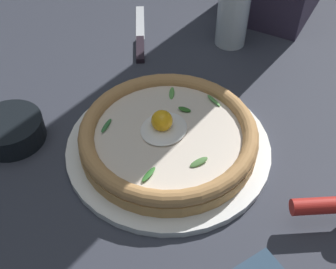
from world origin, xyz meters
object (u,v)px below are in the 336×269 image
(table_knife, at_px, (140,40))
(pizza, at_px, (168,135))
(drinking_glass, at_px, (232,18))
(side_bowl, at_px, (11,130))

(table_knife, bearing_deg, pizza, -131.73)
(table_knife, height_order, drinking_glass, drinking_glass)
(pizza, relative_size, drinking_glass, 2.10)
(side_bowl, distance_m, drinking_glass, 0.47)
(pizza, relative_size, table_knife, 1.51)
(pizza, height_order, side_bowl, pizza)
(pizza, height_order, table_knife, pizza)
(side_bowl, relative_size, drinking_glass, 0.81)
(pizza, distance_m, side_bowl, 0.25)
(side_bowl, distance_m, table_knife, 0.34)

